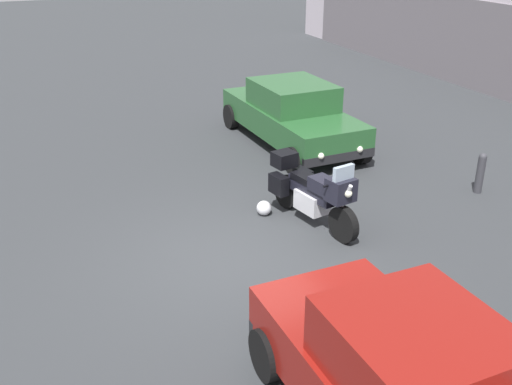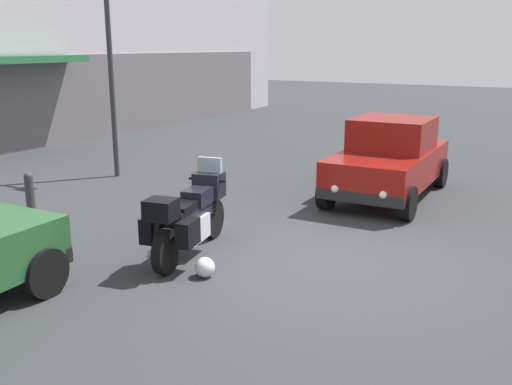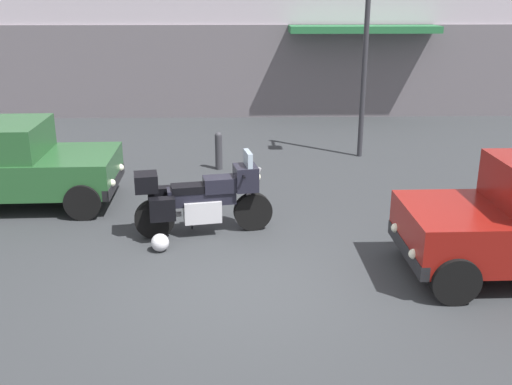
{
  "view_description": "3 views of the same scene",
  "coord_description": "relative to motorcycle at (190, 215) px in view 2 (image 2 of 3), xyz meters",
  "views": [
    {
      "loc": [
        7.69,
        -2.84,
        4.92
      ],
      "look_at": [
        -0.2,
        0.5,
        1.03
      ],
      "focal_mm": 41.19,
      "sensor_mm": 36.0,
      "label": 1
    },
    {
      "loc": [
        -7.28,
        -3.07,
        3.07
      ],
      "look_at": [
        -0.66,
        0.69,
        1.11
      ],
      "focal_mm": 39.98,
      "sensor_mm": 36.0,
      "label": 2
    },
    {
      "loc": [
        -0.04,
        -7.35,
        3.84
      ],
      "look_at": [
        0.16,
        0.65,
        1.1
      ],
      "focal_mm": 42.0,
      "sensor_mm": 36.0,
      "label": 3
    }
  ],
  "objects": [
    {
      "name": "helmet",
      "position": [
        -0.61,
        -0.68,
        -0.48
      ],
      "size": [
        0.28,
        0.28,
        0.28
      ],
      "primitive_type": "sphere",
      "color": "silver",
      "rests_on": "ground"
    },
    {
      "name": "ground_plane",
      "position": [
        0.7,
        -1.81,
        -0.62
      ],
      "size": [
        80.0,
        80.0,
        0.0
      ],
      "primitive_type": "plane",
      "color": "#2D3033"
    },
    {
      "name": "streetlamp_curbside",
      "position": [
        3.5,
        4.58,
        2.11
      ],
      "size": [
        0.28,
        0.94,
        4.45
      ],
      "color": "#2D2D33",
      "rests_on": "ground"
    },
    {
      "name": "motorcycle",
      "position": [
        0.0,
        0.0,
        0.0
      ],
      "size": [
        2.25,
        0.96,
        1.36
      ],
      "rotation": [
        0.0,
        0.0,
        0.18
      ],
      "color": "black",
      "rests_on": "ground"
    },
    {
      "name": "bollard_curbside",
      "position": [
        0.15,
        3.72,
        -0.17
      ],
      "size": [
        0.16,
        0.16,
        0.85
      ],
      "color": "#333338",
      "rests_on": "ground"
    },
    {
      "name": "car_hatchback_near",
      "position": [
        4.84,
        -1.57,
        0.19
      ],
      "size": [
        3.9,
        1.83,
        1.64
      ],
      "rotation": [
        0.0,
        0.0,
        3.16
      ],
      "color": "maroon",
      "rests_on": "ground"
    }
  ]
}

